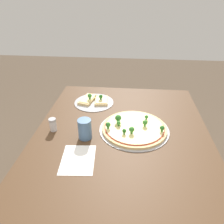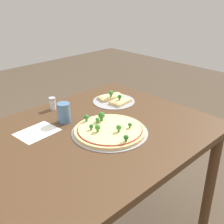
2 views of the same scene
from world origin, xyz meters
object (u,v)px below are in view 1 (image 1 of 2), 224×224
drinking_cup (85,129)px  condiment_shaker (53,125)px  pizza_tray_slice (94,101)px  pizza_tray_whole (134,128)px  dining_table (121,148)px

drinking_cup → condiment_shaker: bearing=-104.7°
drinking_cup → condiment_shaker: drinking_cup is taller
pizza_tray_slice → drinking_cup: bearing=2.7°
drinking_cup → pizza_tray_whole: bearing=110.4°
dining_table → pizza_tray_slice: (-0.36, -0.21, 0.11)m
pizza_tray_slice → condiment_shaker: (0.35, -0.17, 0.03)m
dining_table → drinking_cup: 0.25m
pizza_tray_whole → condiment_shaker: (0.05, -0.44, 0.02)m
pizza_tray_whole → drinking_cup: size_ratio=3.53×
pizza_tray_whole → drinking_cup: 0.27m
pizza_tray_whole → pizza_tray_slice: bearing=-138.4°
pizza_tray_whole → condiment_shaker: 0.45m
dining_table → pizza_tray_slice: bearing=-149.7°
dining_table → pizza_tray_whole: pizza_tray_whole is taller
drinking_cup → condiment_shaker: 0.20m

